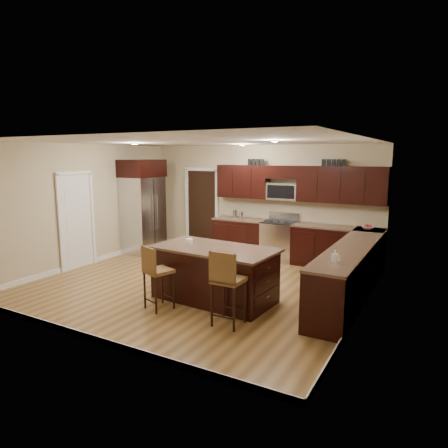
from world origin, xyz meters
The scene contains 22 objects.
floor centered at (0.00, 0.00, 0.00)m, with size 6.00×6.00×0.00m, color olive.
ceiling centered at (0.00, 0.00, 2.70)m, with size 6.00×6.00×0.00m, color silver.
wall_back centered at (0.00, 2.75, 1.35)m, with size 6.00×6.00×0.00m, color tan.
wall_left centered at (-3.00, 0.00, 1.35)m, with size 5.50×5.50×0.00m, color tan.
wall_right centered at (3.00, 0.00, 1.35)m, with size 5.50×5.50×0.00m, color tan.
base_cabinets centered at (1.90, 1.45, 0.46)m, with size 4.02×3.96×0.92m.
upper_cabinets centered at (1.04, 2.58, 1.84)m, with size 4.00×0.33×0.80m.
range centered at (0.68, 2.45, 0.47)m, with size 0.76×0.64×1.11m.
microwave centered at (0.68, 2.60, 1.62)m, with size 0.76×0.31×0.40m, color silver.
doorway centered at (-1.65, 2.73, 1.03)m, with size 0.85×0.03×2.06m, color black.
pantry_door centered at (-2.98, -0.30, 1.02)m, with size 0.03×0.80×2.04m, color white.
letter_decor centered at (0.90, 2.58, 2.29)m, with size 2.20×0.03×0.15m, color black, non-canonical shape.
island centered at (0.69, -0.59, 0.43)m, with size 2.16×1.23×0.92m.
stool_left centered at (0.10, -1.43, 0.65)m, with size 0.49×0.49×1.04m.
stool_right centered at (1.39, -1.43, 0.70)m, with size 0.42×0.42×1.12m.
refrigerator centered at (-2.62, 1.49, 1.20)m, with size 0.79×1.02×2.35m.
floor_mat centered at (0.38, 1.79, 0.01)m, with size 0.99×0.66×0.01m, color #806344.
fruit_bowl centered at (2.64, 2.45, 0.95)m, with size 0.25×0.25×0.06m, color silver.
soap_bottle centered at (2.70, -0.55, 1.01)m, with size 0.08×0.08×0.18m, color #B2B2B2.
canister_tall centered at (-0.50, 2.45, 1.02)m, with size 0.12×0.12×0.20m, color silver.
canister_short centered at (-0.32, 2.45, 1.00)m, with size 0.11×0.11×0.16m, color silver.
island_jar centered at (0.19, -0.59, 0.97)m, with size 0.10×0.10×0.10m, color white.
Camera 1 is at (4.03, -6.22, 2.44)m, focal length 32.00 mm.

